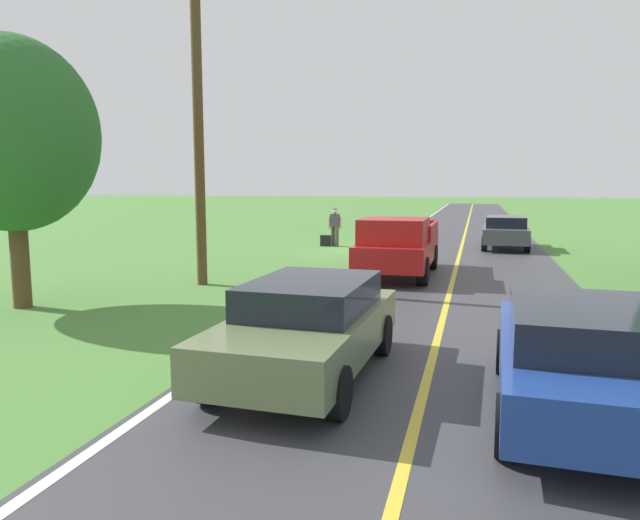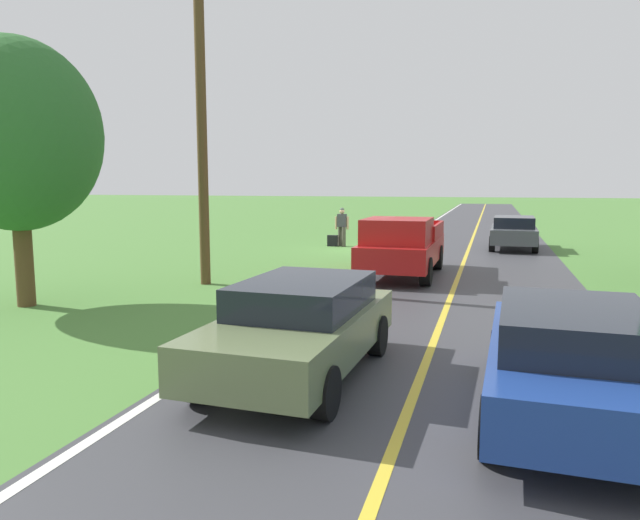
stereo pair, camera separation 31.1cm
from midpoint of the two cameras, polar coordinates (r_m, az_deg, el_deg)
The scene contains 12 objects.
ground_plane at distance 25.06m, azimuth 3.23°, elevation 1.04°, with size 200.00×200.00×0.00m, color #4C7F38.
road_surface at distance 24.55m, azimuth 13.21°, elevation 0.72°, with size 6.84×120.00×0.00m, color #3D3D42.
lane_edge_line at distance 24.86m, azimuth 5.72°, elevation 0.97°, with size 0.16×117.60×0.00m, color silver.
lane_centre_line at distance 24.55m, azimuth 13.21°, elevation 0.73°, with size 0.14×117.60×0.00m, color gold.
hitchhiker_walking at distance 26.24m, azimuth 1.14°, elevation 3.49°, with size 0.62×0.51×1.75m.
suitcase_carried at distance 26.30m, azimuth 0.21°, elevation 1.91°, with size 0.20×0.46×0.50m, color black.
pickup_truck_passing at distance 17.82m, azimuth 7.15°, elevation 1.49°, with size 2.12×5.41×1.82m.
sedan_mid_oncoming at distance 7.68m, azimuth 23.14°, elevation -8.70°, with size 2.05×4.46×1.41m.
sedan_ahead_same_lane at distance 8.60m, azimuth -2.22°, elevation -6.38°, with size 2.05×4.46×1.41m.
sedan_near_oncoming at distance 26.56m, azimuth 17.38°, elevation 2.71°, with size 2.01×4.44×1.41m.
utility_pole_roadside at distance 16.56m, azimuth -12.36°, elevation 12.05°, with size 0.28×0.28×8.36m, color brown.
tree_verge_side at distance 14.87m, azimuth -28.52°, elevation 10.72°, with size 3.75×3.75×6.05m.
Camera 1 is at (-4.97, 24.41, 2.82)m, focal length 32.67 mm.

